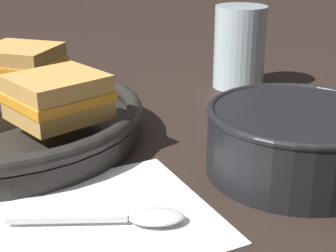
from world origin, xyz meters
name	(u,v)px	position (x,y,z in m)	size (l,w,h in m)	color
ground_plane	(151,163)	(0.00, 0.00, 0.00)	(4.00, 4.00, 0.00)	black
napkin	(91,221)	(-0.10, -0.08, 0.00)	(0.21, 0.18, 0.00)	white
soup_bowl	(297,137)	(0.11, -0.09, 0.04)	(0.18, 0.18, 0.07)	black
spoon	(132,217)	(-0.07, -0.10, 0.01)	(0.14, 0.08, 0.01)	silver
skillet	(3,121)	(-0.12, 0.14, 0.02)	(0.32, 0.32, 0.04)	black
sandwich_near_right	(58,97)	(-0.07, 0.06, 0.06)	(0.11, 0.10, 0.05)	#C18E47
sandwich_far_left	(21,64)	(-0.07, 0.21, 0.06)	(0.12, 0.12, 0.05)	#C18E47
drinking_glass	(240,47)	(0.24, 0.17, 0.06)	(0.08, 0.08, 0.12)	silver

